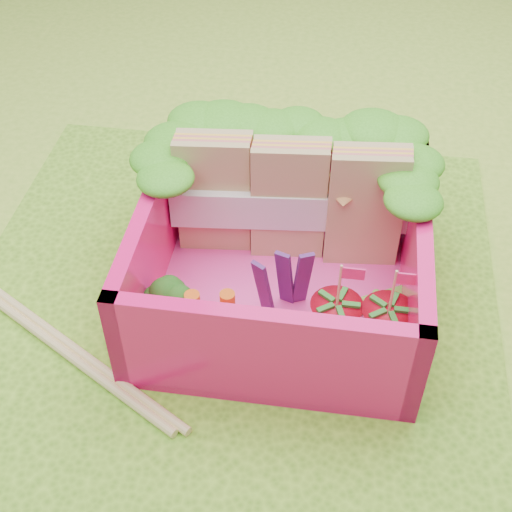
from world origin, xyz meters
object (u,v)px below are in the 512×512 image
object	(u,v)px
broccoli	(169,298)
strawberry_left	(335,321)
sandwich_stack	(291,200)
strawberry_right	(386,327)
bento_box	(282,255)

from	to	relation	value
broccoli	strawberry_left	distance (m)	0.75
sandwich_stack	broccoli	world-z (taller)	sandwich_stack
strawberry_left	strawberry_right	size ratio (longest dim) A/B	0.99
broccoli	sandwich_stack	bearing A→B (deg)	51.31
bento_box	broccoli	distance (m)	0.56
bento_box	sandwich_stack	xyz separation A→B (m)	(0.01, 0.30, 0.09)
broccoli	strawberry_right	world-z (taller)	strawberry_right
sandwich_stack	strawberry_right	bearing A→B (deg)	-49.79
sandwich_stack	strawberry_left	bearing A→B (deg)	-65.06
strawberry_left	sandwich_stack	bearing A→B (deg)	114.94
bento_box	strawberry_right	bearing A→B (deg)	-30.00
sandwich_stack	strawberry_left	xyz separation A→B (m)	(0.27, -0.58, -0.19)
bento_box	strawberry_left	distance (m)	0.41
broccoli	strawberry_right	bearing A→B (deg)	0.80
sandwich_stack	broccoli	xyz separation A→B (m)	(-0.48, -0.60, -0.13)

